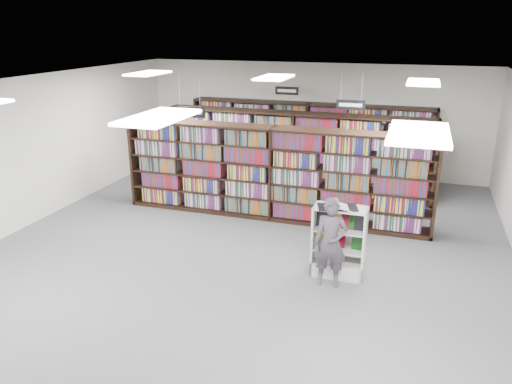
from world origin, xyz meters
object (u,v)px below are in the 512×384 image
(open_book, at_px, (337,206))
(endcap_display, at_px, (339,251))
(shopper, at_px, (331,243))
(bookshelf_row_near, at_px, (273,173))

(open_book, bearing_deg, endcap_display, 33.64)
(endcap_display, distance_m, shopper, 0.52)
(bookshelf_row_near, bearing_deg, endcap_display, -50.72)
(bookshelf_row_near, xyz_separation_m, endcap_display, (1.88, -2.29, -0.60))
(bookshelf_row_near, relative_size, shopper, 4.55)
(open_book, xyz_separation_m, shopper, (-0.03, -0.34, -0.54))
(endcap_display, relative_size, open_book, 1.73)
(shopper, bearing_deg, open_book, 79.10)
(endcap_display, bearing_deg, open_book, -131.49)
(bookshelf_row_near, bearing_deg, shopper, -56.42)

